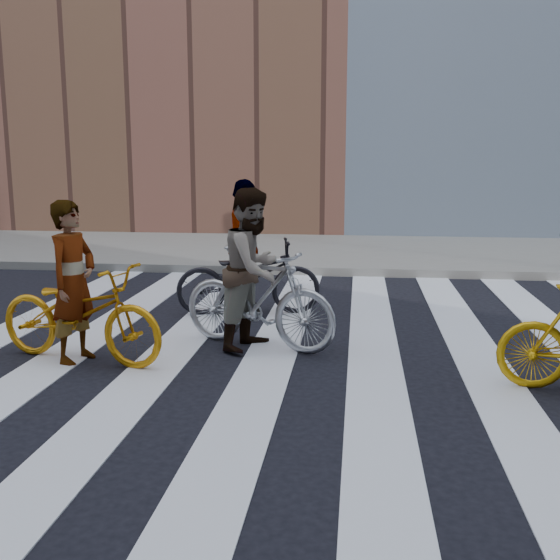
% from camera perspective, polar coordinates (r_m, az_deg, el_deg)
% --- Properties ---
extents(ground, '(100.00, 100.00, 0.00)m').
position_cam_1_polar(ground, '(6.83, 3.60, -7.23)').
color(ground, black).
rests_on(ground, ground).
extents(sidewalk_far, '(100.00, 5.00, 0.15)m').
position_cam_1_polar(sidewalk_far, '(14.14, 5.36, 2.42)').
color(sidewalk_far, gray).
rests_on(sidewalk_far, ground).
extents(zebra_crosswalk, '(8.25, 10.00, 0.01)m').
position_cam_1_polar(zebra_crosswalk, '(6.83, 3.60, -7.19)').
color(zebra_crosswalk, silver).
rests_on(zebra_crosswalk, ground).
extents(bike_yellow_left, '(2.06, 1.15, 1.03)m').
position_cam_1_polar(bike_yellow_left, '(7.06, -17.05, -2.77)').
color(bike_yellow_left, '#C87E0B').
rests_on(bike_yellow_left, ground).
extents(bike_silver_mid, '(1.95, 1.17, 1.13)m').
position_cam_1_polar(bike_silver_mid, '(7.23, -1.93, -1.57)').
color(bike_silver_mid, '#A5A8AF').
rests_on(bike_silver_mid, ground).
extents(bike_dark_rear, '(2.02, 1.03, 1.01)m').
position_cam_1_polar(bike_dark_rear, '(8.79, -2.76, 0.24)').
color(bike_dark_rear, black).
rests_on(bike_dark_rear, ground).
extents(rider_left, '(0.54, 0.69, 1.68)m').
position_cam_1_polar(rider_left, '(7.02, -17.57, -0.17)').
color(rider_left, slate).
rests_on(rider_left, ground).
extents(rider_mid, '(0.94, 1.05, 1.77)m').
position_cam_1_polar(rider_mid, '(7.18, -2.34, 0.95)').
color(rider_mid, slate).
rests_on(rider_mid, ground).
extents(rider_rear, '(0.64, 1.13, 1.81)m').
position_cam_1_polar(rider_rear, '(8.73, -3.11, 2.82)').
color(rider_rear, slate).
rests_on(rider_rear, ground).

